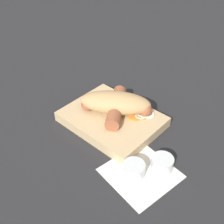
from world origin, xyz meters
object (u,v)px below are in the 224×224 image
object	(u,v)px
condiment_cup_far	(162,164)
bread_roll	(115,103)
food_tray	(112,119)
sausage	(116,107)
condiment_cup_near	(134,170)

from	to	relation	value
condiment_cup_far	bread_roll	bearing A→B (deg)	162.34
food_tray	bread_roll	distance (m)	0.04
sausage	bread_roll	bearing A→B (deg)	149.29
condiment_cup_near	condiment_cup_far	distance (m)	0.06
sausage	food_tray	bearing A→B (deg)	-87.63
condiment_cup_far	sausage	bearing A→B (deg)	162.76
sausage	condiment_cup_far	distance (m)	0.19
food_tray	condiment_cup_near	xyz separation A→B (m)	(0.14, -0.09, 0.00)
food_tray	bread_roll	world-z (taller)	bread_roll
bread_roll	condiment_cup_near	xyz separation A→B (m)	(0.15, -0.11, -0.04)
food_tray	condiment_cup_near	bearing A→B (deg)	-32.78
condiment_cup_near	sausage	bearing A→B (deg)	143.14
sausage	condiment_cup_far	bearing A→B (deg)	-17.24
bread_roll	sausage	world-z (taller)	bread_roll
bread_roll	condiment_cup_far	xyz separation A→B (m)	(0.18, -0.06, -0.04)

